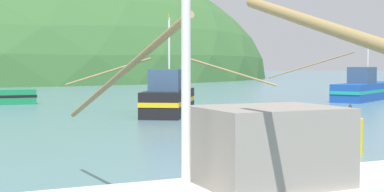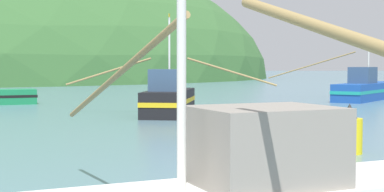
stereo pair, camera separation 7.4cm
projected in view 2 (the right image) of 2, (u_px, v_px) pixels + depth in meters
The scene contains 3 objects.
fishing_boat_black at pixel (169, 99), 34.61m from camera, with size 12.38×8.00×6.10m.
fishing_boat_blue at pixel (368, 89), 49.72m from camera, with size 13.66×14.02×5.35m.
channel_buoy at pixel (349, 133), 19.34m from camera, with size 0.87×0.87×1.70m.
Camera 2 is at (-6.26, -0.44, 2.98)m, focal length 53.58 mm.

